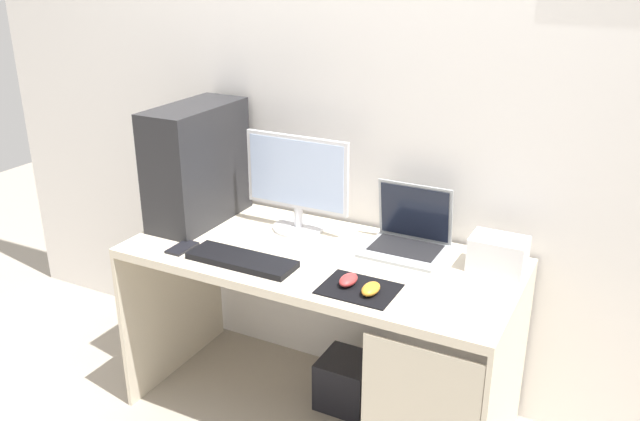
{
  "coord_description": "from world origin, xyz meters",
  "views": [
    {
      "loc": [
        1.06,
        -2.05,
        1.83
      ],
      "look_at": [
        0.0,
        0.0,
        0.92
      ],
      "focal_mm": 37.26,
      "sensor_mm": 36.0,
      "label": 1
    }
  ],
  "objects_px": {
    "projector": "(498,254)",
    "subwoofer": "(347,381)",
    "monitor": "(297,183)",
    "keyboard": "(242,260)",
    "mouse_left": "(348,280)",
    "laptop": "(408,237)",
    "mouse_right": "(371,289)",
    "cell_phone": "(182,248)",
    "pc_tower": "(197,164)"
  },
  "relations": [
    {
      "from": "projector",
      "to": "keyboard",
      "type": "relative_size",
      "value": 0.48
    },
    {
      "from": "mouse_left",
      "to": "cell_phone",
      "type": "height_order",
      "value": "mouse_left"
    },
    {
      "from": "monitor",
      "to": "laptop",
      "type": "xyz_separation_m",
      "value": [
        0.47,
        0.03,
        -0.15
      ]
    },
    {
      "from": "laptop",
      "to": "keyboard",
      "type": "bearing_deg",
      "value": -141.48
    },
    {
      "from": "projector",
      "to": "mouse_left",
      "type": "distance_m",
      "value": 0.56
    },
    {
      "from": "projector",
      "to": "keyboard",
      "type": "xyz_separation_m",
      "value": [
        -0.86,
        -0.38,
        -0.05
      ]
    },
    {
      "from": "pc_tower",
      "to": "subwoofer",
      "type": "distance_m",
      "value": 1.12
    },
    {
      "from": "subwoofer",
      "to": "mouse_right",
      "type": "bearing_deg",
      "value": -54.01
    },
    {
      "from": "mouse_left",
      "to": "mouse_right",
      "type": "relative_size",
      "value": 1.0
    },
    {
      "from": "monitor",
      "to": "mouse_left",
      "type": "xyz_separation_m",
      "value": [
        0.4,
        -0.35,
        -0.18
      ]
    },
    {
      "from": "cell_phone",
      "to": "subwoofer",
      "type": "distance_m",
      "value": 0.91
    },
    {
      "from": "pc_tower",
      "to": "keyboard",
      "type": "relative_size",
      "value": 1.19
    },
    {
      "from": "pc_tower",
      "to": "mouse_left",
      "type": "xyz_separation_m",
      "value": [
        0.83,
        -0.26,
        -0.23
      ]
    },
    {
      "from": "laptop",
      "to": "keyboard",
      "type": "height_order",
      "value": "laptop"
    },
    {
      "from": "monitor",
      "to": "mouse_right",
      "type": "relative_size",
      "value": 4.76
    },
    {
      "from": "keyboard",
      "to": "pc_tower",
      "type": "bearing_deg",
      "value": 144.78
    },
    {
      "from": "monitor",
      "to": "projector",
      "type": "relative_size",
      "value": 2.28
    },
    {
      "from": "projector",
      "to": "cell_phone",
      "type": "height_order",
      "value": "projector"
    },
    {
      "from": "keyboard",
      "to": "cell_phone",
      "type": "relative_size",
      "value": 3.23
    },
    {
      "from": "projector",
      "to": "mouse_right",
      "type": "distance_m",
      "value": 0.51
    },
    {
      "from": "mouse_right",
      "to": "cell_phone",
      "type": "bearing_deg",
      "value": 179.85
    },
    {
      "from": "laptop",
      "to": "projector",
      "type": "xyz_separation_m",
      "value": [
        0.35,
        -0.02,
        0.01
      ]
    },
    {
      "from": "laptop",
      "to": "mouse_right",
      "type": "height_order",
      "value": "laptop"
    },
    {
      "from": "keyboard",
      "to": "subwoofer",
      "type": "relative_size",
      "value": 1.91
    },
    {
      "from": "mouse_right",
      "to": "laptop",
      "type": "bearing_deg",
      "value": 92.76
    },
    {
      "from": "mouse_left",
      "to": "laptop",
      "type": "bearing_deg",
      "value": 78.82
    },
    {
      "from": "subwoofer",
      "to": "cell_phone",
      "type": "bearing_deg",
      "value": -151.62
    },
    {
      "from": "monitor",
      "to": "keyboard",
      "type": "height_order",
      "value": "monitor"
    },
    {
      "from": "monitor",
      "to": "keyboard",
      "type": "relative_size",
      "value": 1.09
    },
    {
      "from": "pc_tower",
      "to": "laptop",
      "type": "distance_m",
      "value": 0.93
    },
    {
      "from": "projector",
      "to": "mouse_right",
      "type": "bearing_deg",
      "value": -130.65
    },
    {
      "from": "monitor",
      "to": "subwoofer",
      "type": "distance_m",
      "value": 0.88
    },
    {
      "from": "mouse_right",
      "to": "cell_phone",
      "type": "relative_size",
      "value": 0.74
    },
    {
      "from": "keyboard",
      "to": "subwoofer",
      "type": "height_order",
      "value": "keyboard"
    },
    {
      "from": "cell_phone",
      "to": "keyboard",
      "type": "bearing_deg",
      "value": 0.59
    },
    {
      "from": "keyboard",
      "to": "subwoofer",
      "type": "xyz_separation_m",
      "value": [
        0.3,
        0.31,
        -0.64
      ]
    },
    {
      "from": "keyboard",
      "to": "subwoofer",
      "type": "bearing_deg",
      "value": 45.96
    },
    {
      "from": "pc_tower",
      "to": "mouse_right",
      "type": "xyz_separation_m",
      "value": [
        0.92,
        -0.29,
        -0.23
      ]
    },
    {
      "from": "monitor",
      "to": "subwoofer",
      "type": "xyz_separation_m",
      "value": [
        0.27,
        -0.07,
        -0.83
      ]
    },
    {
      "from": "pc_tower",
      "to": "mouse_left",
      "type": "bearing_deg",
      "value": -17.56
    },
    {
      "from": "laptop",
      "to": "keyboard",
      "type": "relative_size",
      "value": 0.72
    },
    {
      "from": "laptop",
      "to": "cell_phone",
      "type": "xyz_separation_m",
      "value": [
        -0.78,
        -0.4,
        -0.05
      ]
    },
    {
      "from": "monitor",
      "to": "projector",
      "type": "height_order",
      "value": "monitor"
    },
    {
      "from": "pc_tower",
      "to": "keyboard",
      "type": "distance_m",
      "value": 0.54
    },
    {
      "from": "monitor",
      "to": "mouse_right",
      "type": "bearing_deg",
      "value": -37.53
    },
    {
      "from": "cell_phone",
      "to": "mouse_left",
      "type": "bearing_deg",
      "value": 1.86
    },
    {
      "from": "cell_phone",
      "to": "mouse_right",
      "type": "bearing_deg",
      "value": -0.15
    },
    {
      "from": "laptop",
      "to": "mouse_right",
      "type": "distance_m",
      "value": 0.41
    },
    {
      "from": "projector",
      "to": "subwoofer",
      "type": "xyz_separation_m",
      "value": [
        -0.56,
        -0.08,
        -0.69
      ]
    },
    {
      "from": "pc_tower",
      "to": "subwoofer",
      "type": "relative_size",
      "value": 2.27
    }
  ]
}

